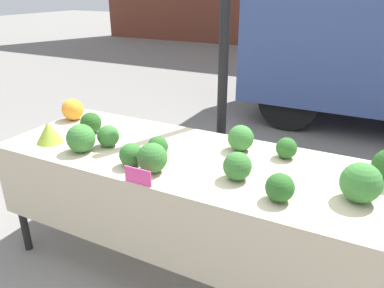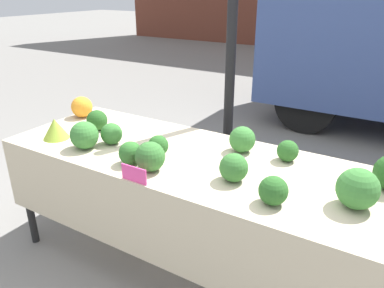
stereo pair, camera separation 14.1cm
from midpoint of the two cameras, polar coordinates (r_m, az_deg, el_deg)
name	(u,v)px [view 1 (the left image)]	position (r m, az deg, el deg)	size (l,w,h in m)	color
ground_plane	(192,267)	(2.57, -1.66, -18.22)	(40.00, 40.00, 0.00)	gray
tent_pole	(223,69)	(2.65, 3.22, 11.29)	(0.07, 0.07, 2.32)	black
market_table	(187,176)	(2.12, -2.70, -4.88)	(2.32, 0.82, 0.79)	beige
orange_cauliflower	(73,109)	(2.86, -19.08, 4.98)	(0.15, 0.15, 0.15)	orange
romanesco_head	(49,132)	(2.50, -22.51, 1.64)	(0.16, 0.16, 0.13)	#93B238
broccoli_head_0	(361,183)	(1.81, 22.32, -5.51)	(0.18, 0.18, 0.18)	#387533
broccoli_head_1	(91,123)	(2.57, -16.70, 3.10)	(0.14, 0.14, 0.14)	#23511E
broccoli_head_2	(286,148)	(2.15, 12.38, -0.63)	(0.12, 0.12, 0.12)	#285B23
broccoli_head_3	(81,138)	(2.28, -18.29, 0.82)	(0.17, 0.17, 0.17)	#387533
broccoli_head_4	(108,136)	(2.32, -14.36, 1.17)	(0.13, 0.13, 0.13)	#336B2D
broccoli_head_5	(158,146)	(2.14, -7.12, -0.39)	(0.12, 0.12, 0.12)	#285B23
broccoli_head_6	(280,187)	(1.72, 10.95, -6.56)	(0.13, 0.13, 0.13)	#285B23
broccoli_head_7	(237,166)	(1.87, 4.78, -3.42)	(0.15, 0.15, 0.15)	#336B2D
broccoli_head_8	(131,155)	(2.04, -11.23, -1.67)	(0.13, 0.13, 0.13)	#2D6628
broccoli_head_10	(241,138)	(2.20, 5.62, 0.89)	(0.15, 0.15, 0.15)	#387533
broccoli_head_11	(152,158)	(1.95, -8.14, -2.13)	(0.16, 0.16, 0.16)	#336B2D
price_sign	(138,176)	(1.86, -10.41, -4.88)	(0.15, 0.01, 0.08)	#EF4793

